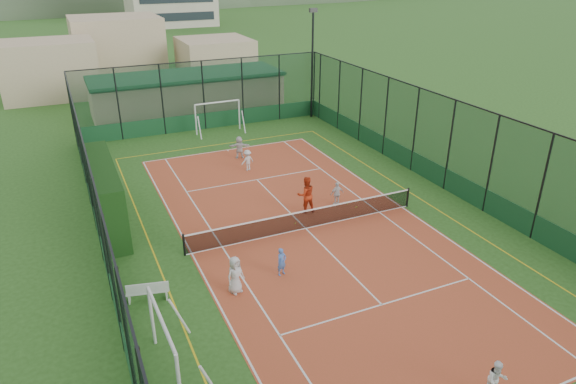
# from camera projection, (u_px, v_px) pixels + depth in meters

# --- Properties ---
(ground) EXTENTS (300.00, 300.00, 0.00)m
(ground) POSITION_uv_depth(u_px,v_px,m) (306.00, 229.00, 24.22)
(ground) COLOR #28501B
(ground) RESTS_ON ground
(court_slab) EXTENTS (11.17, 23.97, 0.01)m
(court_slab) POSITION_uv_depth(u_px,v_px,m) (306.00, 229.00, 24.21)
(court_slab) COLOR #A54C24
(court_slab) RESTS_ON ground
(tennis_net) EXTENTS (11.67, 0.12, 1.06)m
(tennis_net) POSITION_uv_depth(u_px,v_px,m) (306.00, 219.00, 23.99)
(tennis_net) COLOR black
(tennis_net) RESTS_ON ground
(perimeter_fence) EXTENTS (18.12, 34.12, 5.00)m
(perimeter_fence) POSITION_uv_depth(u_px,v_px,m) (307.00, 180.00, 23.17)
(perimeter_fence) COLOR #113421
(perimeter_fence) RESTS_ON ground
(floodlight_ne) EXTENTS (0.60, 0.26, 8.25)m
(floodlight_ne) POSITION_uv_depth(u_px,v_px,m) (312.00, 65.00, 39.45)
(floodlight_ne) COLOR black
(floodlight_ne) RESTS_ON ground
(clubhouse) EXTENTS (15.20, 7.20, 3.15)m
(clubhouse) POSITION_uv_depth(u_px,v_px,m) (188.00, 93.00, 41.79)
(clubhouse) COLOR tan
(clubhouse) RESTS_ON ground
(distant_hills) EXTENTS (200.00, 60.00, 24.00)m
(distant_hills) POSITION_uv_depth(u_px,v_px,m) (79.00, 1.00, 148.49)
(distant_hills) COLOR #384C33
(distant_hills) RESTS_ON ground
(hedge_left) EXTENTS (1.04, 6.91, 3.02)m
(hedge_left) POSITION_uv_depth(u_px,v_px,m) (107.00, 194.00, 24.16)
(hedge_left) COLOR black
(hedge_left) RESTS_ON ground
(white_bench) EXTENTS (1.60, 0.76, 0.87)m
(white_bench) POSITION_uv_depth(u_px,v_px,m) (147.00, 290.00, 19.00)
(white_bench) COLOR white
(white_bench) RESTS_ON ground
(futsal_goal_near) EXTENTS (3.47, 1.12, 2.22)m
(futsal_goal_near) POSITION_uv_depth(u_px,v_px,m) (164.00, 348.00, 15.23)
(futsal_goal_near) COLOR white
(futsal_goal_near) RESTS_ON ground
(futsal_goal_far) EXTENTS (3.42, 1.05, 2.19)m
(futsal_goal_far) POSITION_uv_depth(u_px,v_px,m) (218.00, 117.00, 37.17)
(futsal_goal_far) COLOR white
(futsal_goal_far) RESTS_ON ground
(child_near_left) EXTENTS (0.87, 0.73, 1.53)m
(child_near_left) POSITION_uv_depth(u_px,v_px,m) (235.00, 275.00, 19.33)
(child_near_left) COLOR silver
(child_near_left) RESTS_ON court_slab
(child_near_mid) EXTENTS (0.50, 0.41, 1.19)m
(child_near_mid) POSITION_uv_depth(u_px,v_px,m) (282.00, 262.00, 20.48)
(child_near_mid) COLOR #4776CB
(child_near_mid) RESTS_ON court_slab
(child_near_right) EXTENTS (0.76, 0.67, 1.30)m
(child_near_right) POSITION_uv_depth(u_px,v_px,m) (496.00, 380.00, 14.67)
(child_near_right) COLOR white
(child_near_right) RESTS_ON court_slab
(child_far_left) EXTENTS (0.92, 0.67, 1.28)m
(child_far_left) POSITION_uv_depth(u_px,v_px,m) (248.00, 160.00, 30.56)
(child_far_left) COLOR silver
(child_far_left) RESTS_ON court_slab
(child_far_right) EXTENTS (0.75, 0.33, 1.25)m
(child_far_right) POSITION_uv_depth(u_px,v_px,m) (337.00, 194.00, 26.29)
(child_far_right) COLOR silver
(child_far_right) RESTS_ON court_slab
(child_far_back) EXTENTS (1.39, 0.75, 1.43)m
(child_far_back) POSITION_uv_depth(u_px,v_px,m) (239.00, 147.00, 32.42)
(child_far_back) COLOR silver
(child_far_back) RESTS_ON court_slab
(coach) EXTENTS (0.98, 0.81, 1.88)m
(coach) POSITION_uv_depth(u_px,v_px,m) (306.00, 195.00, 25.43)
(coach) COLOR red
(coach) RESTS_ON court_slab
(tennis_balls) EXTENTS (3.69, 1.11, 0.07)m
(tennis_balls) POSITION_uv_depth(u_px,v_px,m) (323.00, 211.00, 25.78)
(tennis_balls) COLOR #CCE033
(tennis_balls) RESTS_ON court_slab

